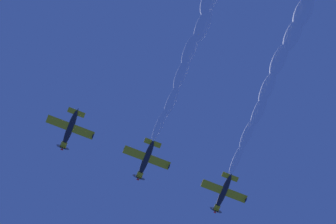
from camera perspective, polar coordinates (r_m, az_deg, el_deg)
The scene contains 5 objects.
airplane_lead at distance 91.59m, azimuth -9.63°, elevation -1.71°, with size 6.58×7.08×2.43m.
airplane_left_wingman at distance 91.17m, azimuth -2.19°, elevation -4.71°, with size 6.58×7.08×2.45m.
airplane_right_wingman at distance 93.85m, azimuth 5.43°, elevation -7.94°, with size 6.58×7.08×2.26m.
smoke_trail_left_wingman at distance 88.91m, azimuth 3.23°, elevation 8.45°, with size 26.63×18.65×2.66m.
smoke_trail_right_wingman at distance 91.52m, azimuth 10.89°, elevation 4.77°, with size 26.15×18.70×2.65m.
Camera 1 is at (15.64, 1.74, 1.76)m, focal length 62.12 mm.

